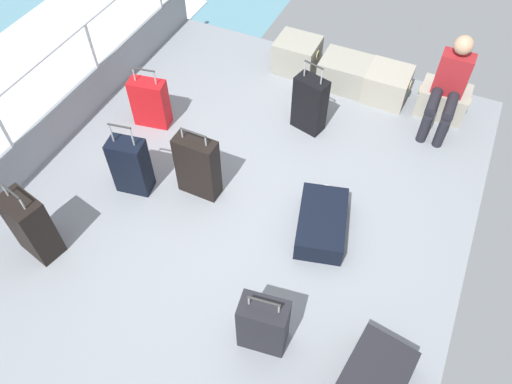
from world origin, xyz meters
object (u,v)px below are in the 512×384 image
at_px(cargo_crate_0, 297,55).
at_px(suitcase_0, 263,324).
at_px(passenger_seated, 449,84).
at_px(suitcase_6, 150,103).
at_px(suitcase_2, 131,166).
at_px(suitcase_4, 31,226).
at_px(cargo_crate_3, 443,100).
at_px(cargo_crate_1, 346,73).
at_px(suitcase_1, 322,223).
at_px(suitcase_5, 310,104).
at_px(suitcase_3, 198,167).
at_px(cargo_crate_2, 387,84).

height_order(cargo_crate_0, suitcase_0, suitcase_0).
bearing_deg(passenger_seated, cargo_crate_0, 172.66).
relative_size(passenger_seated, suitcase_6, 1.40).
distance_m(suitcase_2, suitcase_4, 1.06).
relative_size(cargo_crate_3, suitcase_0, 0.84).
distance_m(cargo_crate_0, cargo_crate_1, 0.67).
height_order(suitcase_1, suitcase_5, suitcase_5).
height_order(suitcase_1, suitcase_6, suitcase_6).
distance_m(passenger_seated, suitcase_2, 3.46).
bearing_deg(suitcase_4, suitcase_2, 69.27).
relative_size(cargo_crate_0, suitcase_0, 0.80).
relative_size(passenger_seated, suitcase_5, 1.21).
xyz_separation_m(cargo_crate_3, suitcase_5, (-1.32, -0.88, 0.16)).
distance_m(cargo_crate_0, suitcase_5, 1.08).
bearing_deg(suitcase_2, cargo_crate_0, 73.11).
distance_m(suitcase_1, suitcase_6, 2.36).
distance_m(cargo_crate_3, passenger_seated, 0.41).
relative_size(suitcase_0, suitcase_3, 0.84).
height_order(suitcase_1, suitcase_3, suitcase_3).
relative_size(cargo_crate_2, suitcase_4, 0.63).
height_order(passenger_seated, suitcase_1, passenger_seated).
distance_m(suitcase_1, suitcase_5, 1.46).
distance_m(cargo_crate_3, suitcase_1, 2.28).
relative_size(cargo_crate_1, passenger_seated, 0.62).
height_order(cargo_crate_1, suitcase_0, suitcase_0).
height_order(cargo_crate_0, cargo_crate_1, cargo_crate_0).
xyz_separation_m(suitcase_0, suitcase_1, (0.06, 1.23, -0.17)).
distance_m(suitcase_3, suitcase_5, 1.49).
height_order(cargo_crate_0, cargo_crate_3, cargo_crate_0).
bearing_deg(suitcase_2, cargo_crate_2, 51.69).
distance_m(suitcase_1, suitcase_2, 1.94).
bearing_deg(suitcase_3, suitcase_5, 63.71).
bearing_deg(cargo_crate_0, suitcase_0, -72.49).
xyz_separation_m(cargo_crate_2, suitcase_6, (-2.29, -1.55, 0.10)).
bearing_deg(suitcase_6, passenger_seated, 24.98).
bearing_deg(suitcase_2, suitcase_4, -110.73).
relative_size(suitcase_2, suitcase_3, 1.05).
height_order(suitcase_4, suitcase_6, suitcase_4).
distance_m(cargo_crate_1, cargo_crate_3, 1.17).
xyz_separation_m(cargo_crate_2, passenger_seated, (0.66, -0.18, 0.35)).
bearing_deg(suitcase_4, passenger_seated, 47.74).
bearing_deg(suitcase_5, passenger_seated, 28.18).
bearing_deg(cargo_crate_2, suitcase_6, -145.94).
distance_m(cargo_crate_1, suitcase_3, 2.37).
height_order(cargo_crate_1, suitcase_4, suitcase_4).
bearing_deg(cargo_crate_3, suitcase_4, -130.76).
bearing_deg(suitcase_6, suitcase_0, -39.98).
bearing_deg(cargo_crate_2, suitcase_2, -128.31).
bearing_deg(cargo_crate_0, cargo_crate_1, -4.27).
bearing_deg(suitcase_3, suitcase_4, -128.97).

